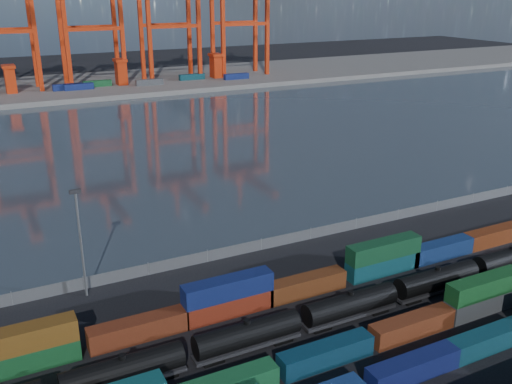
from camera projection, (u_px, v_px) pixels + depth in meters
name	position (u px, v px, depth m)	size (l,w,h in m)	color
ground	(359.00, 333.00, 74.93)	(700.00, 700.00, 0.00)	black
harbor_water	(138.00, 145.00, 162.95)	(700.00, 700.00, 0.00)	#2D3841
far_quay	(71.00, 87.00, 250.64)	(700.00, 70.00, 2.00)	#514F4C
container_row_south	(406.00, 366.00, 65.25)	(139.87, 2.49, 5.30)	#474A4D
container_row_mid	(324.00, 352.00, 68.09)	(141.56, 2.53, 5.38)	#36383A
container_row_north	(228.00, 302.00, 78.40)	(142.82, 2.62, 5.58)	navy
tanker_string	(188.00, 353.00, 67.24)	(122.84, 3.08, 4.41)	black
waterfront_fence	(261.00, 245.00, 98.06)	(160.12, 0.12, 2.20)	#595B5E
yard_light_mast	(80.00, 238.00, 80.80)	(1.60, 0.40, 16.60)	slate
quay_containers	(49.00, 89.00, 232.99)	(172.58, 10.99, 2.60)	navy
straddle_carriers	(68.00, 75.00, 238.86)	(140.00, 7.00, 11.10)	red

